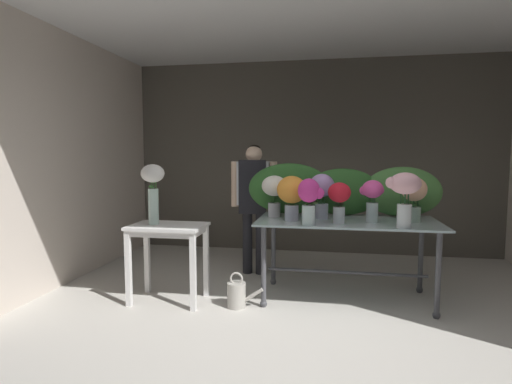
{
  "coord_description": "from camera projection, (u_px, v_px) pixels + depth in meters",
  "views": [
    {
      "loc": [
        0.24,
        -2.65,
        1.47
      ],
      "look_at": [
        -0.46,
        1.24,
        1.1
      ],
      "focal_mm": 28.39,
      "sensor_mm": 36.0,
      "label": 1
    }
  ],
  "objects": [
    {
      "name": "vase_sunset_dahlias",
      "position": [
        292.0,
        193.0,
        3.97
      ],
      "size": [
        0.29,
        0.29,
        0.44
      ],
      "color": "silver",
      "rests_on": "display_table_glass"
    },
    {
      "name": "watering_can",
      "position": [
        237.0,
        294.0,
        3.88
      ],
      "size": [
        0.35,
        0.18,
        0.34
      ],
      "color": "#B7B2A8",
      "rests_on": "ground"
    },
    {
      "name": "foliage_backdrop",
      "position": [
        342.0,
        191.0,
        4.33
      ],
      "size": [
        2.03,
        0.28,
        0.55
      ],
      "color": "#2D6028",
      "rests_on": "display_table_glass"
    },
    {
      "name": "vase_lilac_peonies",
      "position": [
        322.0,
        191.0,
        4.1
      ],
      "size": [
        0.25,
        0.25,
        0.46
      ],
      "color": "silver",
      "rests_on": "display_table_glass"
    },
    {
      "name": "vase_fuchsia_anemones",
      "position": [
        372.0,
        196.0,
        3.88
      ],
      "size": [
        0.23,
        0.2,
        0.41
      ],
      "color": "silver",
      "rests_on": "display_table_glass"
    },
    {
      "name": "side_table_white",
      "position": [
        168.0,
        236.0,
        4.0
      ],
      "size": [
        0.73,
        0.49,
        0.77
      ],
      "color": "white",
      "rests_on": "ground"
    },
    {
      "name": "vase_blush_lilies",
      "position": [
        404.0,
        191.0,
        3.57
      ],
      "size": [
        0.31,
        0.27,
        0.49
      ],
      "color": "silver",
      "rests_on": "display_table_glass"
    },
    {
      "name": "ceiling_slab",
      "position": [
        308.0,
        17.0,
        4.21
      ],
      "size": [
        5.6,
        3.6,
        0.12
      ],
      "primitive_type": "cube",
      "color": "silver",
      "rests_on": "wall_back"
    },
    {
      "name": "vase_ivory_carnations",
      "position": [
        275.0,
        191.0,
        4.21
      ],
      "size": [
        0.26,
        0.26,
        0.43
      ],
      "color": "silver",
      "rests_on": "display_table_glass"
    },
    {
      "name": "wall_left",
      "position": [
        76.0,
        158.0,
        4.83
      ],
      "size": [
        0.12,
        3.6,
        2.83
      ],
      "primitive_type": "cube",
      "color": "beige",
      "rests_on": "ground"
    },
    {
      "name": "wall_back",
      "position": [
        313.0,
        157.0,
        6.05
      ],
      "size": [
        5.48,
        0.12,
        2.83
      ],
      "primitive_type": "cube",
      "color": "#5B564C",
      "rests_on": "ground"
    },
    {
      "name": "vase_crimson_snapdragons",
      "position": [
        339.0,
        198.0,
        3.8
      ],
      "size": [
        0.21,
        0.21,
        0.39
      ],
      "color": "silver",
      "rests_on": "display_table_glass"
    },
    {
      "name": "vase_white_roses_tall",
      "position": [
        153.0,
        186.0,
        3.98
      ],
      "size": [
        0.24,
        0.23,
        0.6
      ],
      "color": "silver",
      "rests_on": "side_table_white"
    },
    {
      "name": "vase_magenta_tulips",
      "position": [
        310.0,
        198.0,
        3.72
      ],
      "size": [
        0.24,
        0.2,
        0.43
      ],
      "color": "silver",
      "rests_on": "display_table_glass"
    },
    {
      "name": "display_table_glass",
      "position": [
        347.0,
        233.0,
        4.04
      ],
      "size": [
        1.77,
        0.89,
        0.82
      ],
      "color": "#ACC4C7",
      "rests_on": "ground"
    },
    {
      "name": "vase_peach_hydrangea",
      "position": [
        414.0,
        195.0,
        3.9
      ],
      "size": [
        0.24,
        0.24,
        0.43
      ],
      "color": "silver",
      "rests_on": "display_table_glass"
    },
    {
      "name": "ground_plane",
      "position": [
        305.0,
        287.0,
        4.48
      ],
      "size": [
        7.65,
        7.65,
        0.0
      ],
      "primitive_type": "plane",
      "color": "beige"
    },
    {
      "name": "florist",
      "position": [
        254.0,
        195.0,
        4.91
      ],
      "size": [
        0.56,
        0.24,
        1.58
      ],
      "color": "#232328",
      "rests_on": "ground"
    }
  ]
}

